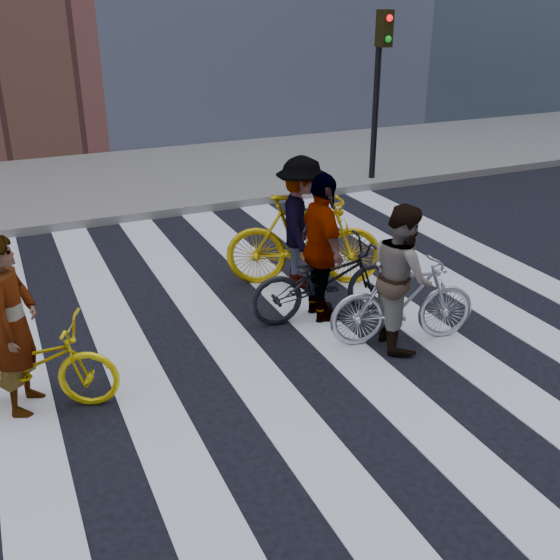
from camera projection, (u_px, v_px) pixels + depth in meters
ground at (287, 347)px, 7.22m from camera, size 100.00×100.00×0.00m
sidewalk_far at (134, 180)px, 13.46m from camera, size 100.00×5.00×0.15m
zebra_crosswalk at (287, 346)px, 7.22m from camera, size 8.25×10.00×0.01m
traffic_signal at (380, 69)px, 12.41m from camera, size 0.22×0.42×3.33m
bike_yellow_left at (27, 364)px, 6.03m from camera, size 1.78×1.18×0.88m
bike_silver_mid at (403, 301)px, 7.15m from camera, size 1.71×0.84×0.99m
bike_yellow_right at (304, 241)px, 8.56m from camera, size 2.11×1.37×1.23m
bike_dark_rear at (325, 280)px, 7.71m from camera, size 1.87×0.81×0.96m
rider_left at (14, 325)px, 5.84m from camera, size 0.62×0.74×1.72m
rider_mid at (402, 276)px, 7.01m from camera, size 0.77×0.90×1.60m
rider_right at (301, 223)px, 8.44m from camera, size 1.04×1.28×1.73m
rider_rear at (322, 249)px, 7.53m from camera, size 0.53×1.07×1.77m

